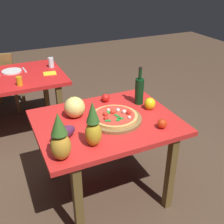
% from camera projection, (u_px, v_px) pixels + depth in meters
% --- Properties ---
extents(ground_plane, '(10.00, 10.00, 0.00)m').
position_uv_depth(ground_plane, '(107.00, 189.00, 2.53)').
color(ground_plane, '#4C3828').
extents(display_table, '(1.11, 0.87, 0.74)m').
position_uv_depth(display_table, '(106.00, 130.00, 2.23)').
color(display_table, brown).
rests_on(display_table, ground_plane).
extents(background_table, '(1.04, 0.86, 0.74)m').
position_uv_depth(background_table, '(17.00, 84.00, 3.09)').
color(background_table, brown).
rests_on(background_table, ground_plane).
extents(dining_chair, '(0.52, 0.52, 0.85)m').
position_uv_depth(dining_chair, '(3.00, 79.00, 3.65)').
color(dining_chair, brown).
rests_on(dining_chair, ground_plane).
extents(pizza_board, '(0.43, 0.43, 0.02)m').
position_uv_depth(pizza_board, '(115.00, 119.00, 2.17)').
color(pizza_board, brown).
rests_on(pizza_board, display_table).
extents(pizza, '(0.36, 0.36, 0.06)m').
position_uv_depth(pizza, '(115.00, 116.00, 2.16)').
color(pizza, '#E4A859').
rests_on(pizza, pizza_board).
extents(wine_bottle, '(0.08, 0.08, 0.34)m').
position_uv_depth(wine_bottle, '(139.00, 90.00, 2.38)').
color(wine_bottle, black).
rests_on(wine_bottle, display_table).
extents(pineapple_left, '(0.13, 0.13, 0.33)m').
position_uv_depth(pineapple_left, '(60.00, 139.00, 1.68)').
color(pineapple_left, '#BE8829').
rests_on(pineapple_left, display_table).
extents(pineapple_right, '(0.11, 0.11, 0.33)m').
position_uv_depth(pineapple_right, '(93.00, 126.00, 1.81)').
color(pineapple_right, gold).
rests_on(pineapple_right, display_table).
extents(melon, '(0.17, 0.17, 0.17)m').
position_uv_depth(melon, '(75.00, 107.00, 2.19)').
color(melon, '#E6D46D').
rests_on(melon, display_table).
extents(bell_pepper, '(0.09, 0.09, 0.10)m').
position_uv_depth(bell_pepper, '(150.00, 104.00, 2.33)').
color(bell_pepper, yellow).
rests_on(bell_pepper, display_table).
extents(eggplant, '(0.22, 0.16, 0.09)m').
position_uv_depth(eggplant, '(63.00, 133.00, 1.93)').
color(eggplant, '#4E2144').
rests_on(eggplant, display_table).
extents(tomato_near_board, '(0.08, 0.08, 0.08)m').
position_uv_depth(tomato_near_board, '(71.00, 103.00, 2.37)').
color(tomato_near_board, red).
rests_on(tomato_near_board, display_table).
extents(tomato_by_bottle, '(0.07, 0.07, 0.07)m').
position_uv_depth(tomato_by_bottle, '(106.00, 98.00, 2.46)').
color(tomato_by_bottle, red).
rests_on(tomato_by_bottle, display_table).
extents(tomato_at_corner, '(0.07, 0.07, 0.07)m').
position_uv_depth(tomato_at_corner, '(162.00, 124.00, 2.06)').
color(tomato_at_corner, red).
rests_on(tomato_at_corner, display_table).
extents(drinking_glass_juice, '(0.06, 0.06, 0.09)m').
position_uv_depth(drinking_glass_juice, '(19.00, 81.00, 2.78)').
color(drinking_glass_juice, orange).
rests_on(drinking_glass_juice, background_table).
extents(drinking_glass_water, '(0.06, 0.06, 0.12)m').
position_uv_depth(drinking_glass_water, '(51.00, 62.00, 3.26)').
color(drinking_glass_water, silver).
rests_on(drinking_glass_water, background_table).
extents(dinner_plate, '(0.22, 0.22, 0.02)m').
position_uv_depth(dinner_plate, '(12.00, 71.00, 3.14)').
color(dinner_plate, white).
rests_on(dinner_plate, background_table).
extents(knife_utensil, '(0.03, 0.18, 0.01)m').
position_uv_depth(knife_utensil, '(24.00, 70.00, 3.19)').
color(knife_utensil, silver).
rests_on(knife_utensil, background_table).
extents(napkin_folded, '(0.15, 0.14, 0.01)m').
position_uv_depth(napkin_folded, '(50.00, 73.00, 3.09)').
color(napkin_folded, yellow).
rests_on(napkin_folded, background_table).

